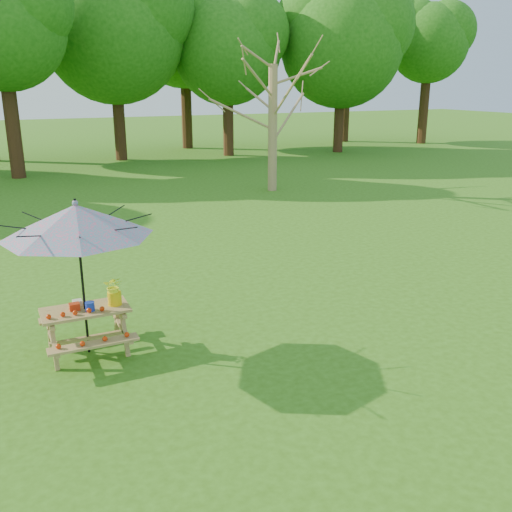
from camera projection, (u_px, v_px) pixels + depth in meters
name	position (u px, v px, depth m)	size (l,w,h in m)	color
ground	(75.00, 496.00, 5.37)	(120.00, 120.00, 0.00)	#336212
bare_tree	(274.00, 7.00, 18.72)	(6.29, 6.29, 10.01)	#957651
picnic_table	(87.00, 331.00, 8.14)	(1.20, 1.32, 0.67)	olive
patio_umbrella	(77.00, 221.00, 7.67)	(2.25, 2.25, 2.25)	black
produce_bins	(82.00, 306.00, 8.02)	(0.33, 0.44, 0.13)	#B1290E
tomatoes_row	(76.00, 313.00, 7.82)	(0.77, 0.13, 0.07)	red
flower_bucket	(114.00, 290.00, 8.13)	(0.33, 0.31, 0.43)	yellow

